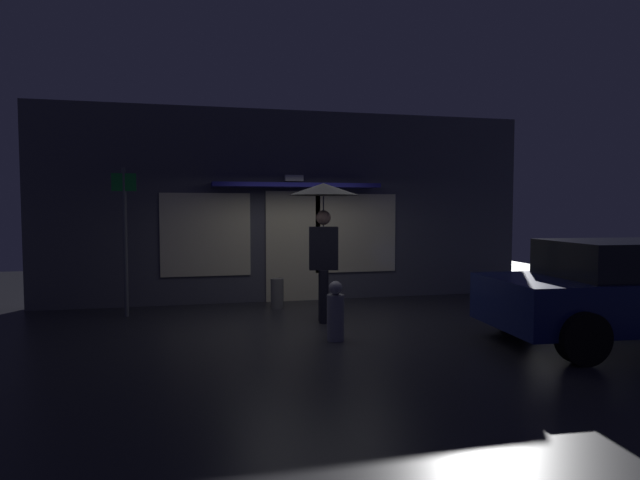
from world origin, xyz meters
The scene contains 7 objects.
ground_plane centered at (0.00, 0.00, 0.00)m, with size 18.00×18.00×0.00m, color #26262B.
building_facade centered at (0.00, 2.34, 1.89)m, with size 9.86×1.00×3.80m.
person_with_umbrella centered at (0.11, 0.09, 1.78)m, with size 1.15×1.15×2.26m.
parked_car centered at (3.97, -2.20, 0.73)m, with size 4.13×2.10×1.41m.
street_sign_post centered at (-3.07, 1.28, 1.44)m, with size 0.40×0.07×2.55m.
sidewalk_bollard centered at (-0.44, 1.46, 0.28)m, with size 0.24×0.24×0.56m, color slate.
fire_hydrant centered at (-0.01, -1.14, 0.39)m, with size 0.24×0.24×0.84m.
Camera 1 is at (-1.92, -8.31, 1.85)m, focal length 30.00 mm.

